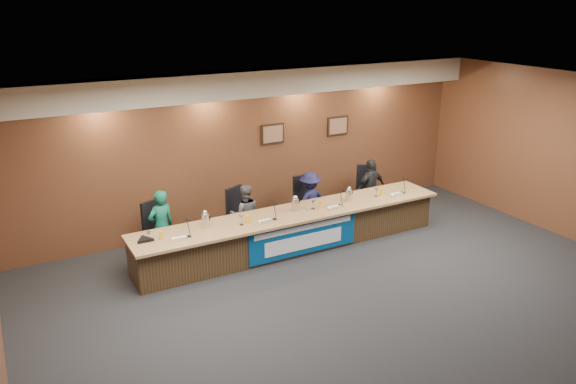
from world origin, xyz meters
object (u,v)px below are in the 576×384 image
office_chair_b (243,218)px  panelist_a (161,226)px  carafe_mid (295,205)px  speakerphone (145,240)px  panelist_d (371,188)px  office_chair_c (307,206)px  panelist_c (310,201)px  office_chair_a (161,235)px  dais_body (293,231)px  panelist_b (245,214)px  carafe_left (205,221)px  banner (304,238)px  office_chair_d (367,194)px  carafe_right (349,195)px

office_chair_b → panelist_a: bearing=160.1°
carafe_mid → speakerphone: carafe_mid is taller
panelist_d → office_chair_c: bearing=-9.5°
panelist_c → office_chair_a: panelist_c is taller
panelist_a → panelist_d: (4.57, 0.00, -0.03)m
office_chair_a → office_chair_c: same height
dais_body → panelist_c: bearing=40.5°
panelist_b → office_chair_b: 0.15m
panelist_b → carafe_left: (-1.01, -0.60, 0.28)m
panelist_d → speakerphone: size_ratio=4.00×
panelist_d → office_chair_a: 4.58m
banner → office_chair_b: 1.35m
carafe_left → carafe_mid: size_ratio=1.10×
office_chair_d → carafe_mid: (-2.21, -0.73, 0.39)m
panelist_b → speakerphone: panelist_b is taller
office_chair_c → panelist_c: bearing=-87.5°
panelist_a → carafe_right: panelist_a is taller
panelist_a → panelist_c: bearing=166.3°
banner → panelist_b: panelist_b is taller
dais_body → office_chair_d: (2.27, 0.75, 0.13)m
office_chair_c → carafe_left: size_ratio=1.87×
panelist_a → speakerphone: panelist_a is taller
panelist_c → carafe_right: bearing=114.2°
office_chair_b → speakerphone: size_ratio=1.50×
dais_body → panelist_a: 2.41m
banner → carafe_left: 1.83m
office_chair_b → speakerphone: 2.24m
office_chair_c → office_chair_b: bearing=-177.5°
banner → carafe_left: size_ratio=8.59×
office_chair_d → panelist_d: bearing=-65.4°
office_chair_b → panelist_b: bearing=-113.4°
panelist_a → office_chair_d: 4.58m
banner → carafe_right: (1.22, 0.37, 0.49)m
panelist_d → office_chair_b: bearing=-7.7°
panelist_a → office_chair_c: 3.06m
panelist_b → office_chair_b: panelist_b is taller
carafe_right → panelist_c: bearing=124.0°
panelist_a → carafe_left: bearing=121.6°
panelist_d → speakerphone: panelist_d is taller
banner → carafe_right: carafe_right is taller
office_chair_b → office_chair_d: (2.95, 0.00, 0.00)m
panelist_b → office_chair_d: panelist_b is taller
banner → panelist_c: bearing=54.5°
dais_body → banner: banner is taller
panelist_d → office_chair_a: size_ratio=2.67×
panelist_c → carafe_left: (-2.45, -0.60, 0.27)m
panelist_c → office_chair_c: 0.16m
banner → carafe_mid: carafe_mid is taller
banner → carafe_right: bearing=17.0°
panelist_d → carafe_left: (-3.97, -0.60, 0.24)m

